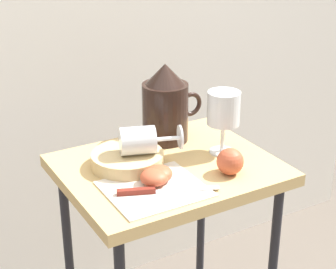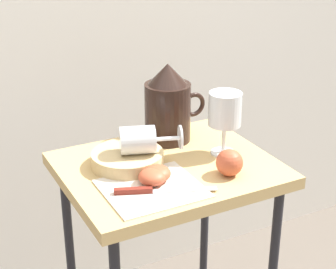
# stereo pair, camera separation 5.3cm
# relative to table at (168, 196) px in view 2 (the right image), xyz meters

# --- Properties ---
(curtain_drape) EXTENTS (2.40, 0.03, 1.81)m
(curtain_drape) POSITION_rel_table_xyz_m (0.00, 0.56, 0.27)
(curtain_drape) COLOR silver
(curtain_drape) RESTS_ON ground_plane
(table) EXTENTS (0.51, 0.42, 0.73)m
(table) POSITION_rel_table_xyz_m (0.00, 0.00, 0.00)
(table) COLOR tan
(table) RESTS_ON ground_plane
(linen_napkin) EXTENTS (0.22, 0.19, 0.00)m
(linen_napkin) POSITION_rel_table_xyz_m (-0.09, -0.09, 0.09)
(linen_napkin) COLOR silver
(linen_napkin) RESTS_ON table
(basket_tray) EXTENTS (0.18, 0.18, 0.03)m
(basket_tray) POSITION_rel_table_xyz_m (-0.09, 0.04, 0.11)
(basket_tray) COLOR tan
(basket_tray) RESTS_ON table
(pitcher) EXTENTS (0.17, 0.12, 0.21)m
(pitcher) POSITION_rel_table_xyz_m (0.07, 0.13, 0.17)
(pitcher) COLOR black
(pitcher) RESTS_ON table
(wine_glass_upright) EXTENTS (0.08, 0.08, 0.16)m
(wine_glass_upright) POSITION_rel_table_xyz_m (0.15, -0.01, 0.20)
(wine_glass_upright) COLOR silver
(wine_glass_upright) RESTS_ON table
(wine_glass_tipped_near) EXTENTS (0.16, 0.11, 0.07)m
(wine_glass_tipped_near) POSITION_rel_table_xyz_m (-0.06, 0.02, 0.16)
(wine_glass_tipped_near) COLOR silver
(wine_glass_tipped_near) RESTS_ON basket_tray
(apple_half_left) EXTENTS (0.06, 0.06, 0.04)m
(apple_half_left) POSITION_rel_table_xyz_m (-0.08, -0.08, 0.11)
(apple_half_left) COLOR #C15133
(apple_half_left) RESTS_ON linen_napkin
(apple_half_right) EXTENTS (0.06, 0.06, 0.04)m
(apple_half_right) POSITION_rel_table_xyz_m (-0.06, -0.07, 0.11)
(apple_half_right) COLOR #C15133
(apple_half_right) RESTS_ON linen_napkin
(apple_whole) EXTENTS (0.06, 0.06, 0.06)m
(apple_whole) POSITION_rel_table_xyz_m (0.10, -0.11, 0.12)
(apple_whole) COLOR #C15133
(apple_whole) RESTS_ON table
(knife) EXTENTS (0.22, 0.10, 0.01)m
(knife) POSITION_rel_table_xyz_m (-0.10, -0.11, 0.10)
(knife) COLOR silver
(knife) RESTS_ON linen_napkin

